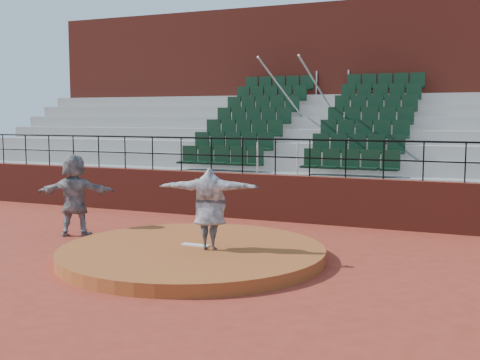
{
  "coord_description": "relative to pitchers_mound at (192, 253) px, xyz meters",
  "views": [
    {
      "loc": [
        5.74,
        -10.82,
        2.97
      ],
      "look_at": [
        0.0,
        2.5,
        1.4
      ],
      "focal_mm": 45.0,
      "sensor_mm": 36.0,
      "label": 1
    }
  ],
  "objects": [
    {
      "name": "wall_railing",
      "position": [
        0.0,
        5.0,
        1.9
      ],
      "size": [
        24.04,
        0.05,
        1.03
      ],
      "color": "black",
      "rests_on": "boundary_wall"
    },
    {
      "name": "pitching_rubber",
      "position": [
        0.0,
        0.15,
        0.14
      ],
      "size": [
        0.6,
        0.15,
        0.03
      ],
      "primitive_type": "cube",
      "color": "white",
      "rests_on": "pitchers_mound"
    },
    {
      "name": "pitcher",
      "position": [
        0.42,
        -0.01,
        0.96
      ],
      "size": [
        2.13,
        1.04,
        1.67
      ],
      "primitive_type": "imported",
      "rotation": [
        0.0,
        0.0,
        3.39
      ],
      "color": "black",
      "rests_on": "pitchers_mound"
    },
    {
      "name": "seating_deck",
      "position": [
        0.0,
        8.65,
        1.31
      ],
      "size": [
        24.0,
        5.97,
        4.63
      ],
      "color": "gray",
      "rests_on": "ground"
    },
    {
      "name": "press_box_facade",
      "position": [
        0.0,
        12.6,
        3.43
      ],
      "size": [
        24.0,
        3.0,
        7.1
      ],
      "primitive_type": "cube",
      "color": "maroon",
      "rests_on": "ground"
    },
    {
      "name": "boundary_wall",
      "position": [
        0.0,
        5.0,
        0.53
      ],
      "size": [
        24.0,
        0.3,
        1.3
      ],
      "primitive_type": "cube",
      "color": "maroon",
      "rests_on": "ground"
    },
    {
      "name": "pitchers_mound",
      "position": [
        0.0,
        0.0,
        0.0
      ],
      "size": [
        5.5,
        5.5,
        0.25
      ],
      "primitive_type": "cylinder",
      "color": "#A25024",
      "rests_on": "ground"
    },
    {
      "name": "ground",
      "position": [
        0.0,
        0.0,
        -0.12
      ],
      "size": [
        90.0,
        90.0,
        0.0
      ],
      "primitive_type": "plane",
      "color": "maroon",
      "rests_on": "ground"
    },
    {
      "name": "fielder",
      "position": [
        -3.82,
        1.04,
        0.89
      ],
      "size": [
        1.96,
        1.32,
        2.03
      ],
      "primitive_type": "imported",
      "rotation": [
        0.0,
        0.0,
        3.57
      ],
      "color": "black",
      "rests_on": "ground"
    }
  ]
}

